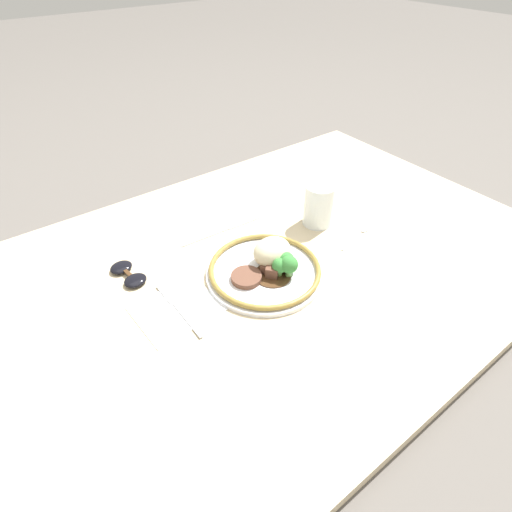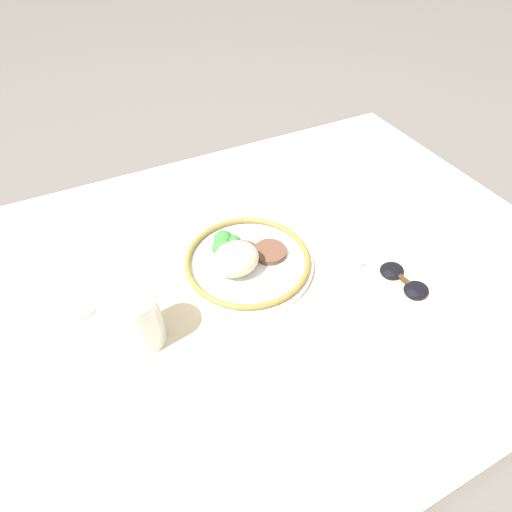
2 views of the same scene
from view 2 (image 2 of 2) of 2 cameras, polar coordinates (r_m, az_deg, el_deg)
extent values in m
plane|color=#5B5651|center=(0.81, -2.71, -5.18)|extent=(8.00, 8.00, 0.00)
cube|color=beige|center=(0.79, -2.75, -4.39)|extent=(1.37, 0.92, 0.03)
cube|color=white|center=(0.88, 12.00, 2.24)|extent=(0.17, 0.15, 0.00)
cylinder|color=white|center=(0.80, -1.20, -1.03)|extent=(0.26, 0.26, 0.01)
torus|color=olive|center=(0.80, -1.21, -0.47)|extent=(0.25, 0.25, 0.01)
ellipsoid|color=beige|center=(0.76, -2.87, -0.42)|extent=(0.09, 0.08, 0.06)
cylinder|color=brown|center=(0.81, 1.98, 0.59)|extent=(0.07, 0.07, 0.01)
cylinder|color=#472D19|center=(0.81, -2.20, 0.25)|extent=(0.08, 0.08, 0.00)
cube|color=brown|center=(0.81, -2.32, 0.67)|extent=(0.03, 0.03, 0.02)
cube|color=brown|center=(0.81, -2.11, 0.93)|extent=(0.04, 0.04, 0.03)
cube|color=brown|center=(0.80, -1.37, 0.14)|extent=(0.03, 0.03, 0.02)
cylinder|color=#669E51|center=(0.80, -4.52, 0.04)|extent=(0.01, 0.01, 0.02)
sphere|color=#387F38|center=(0.79, -4.61, 1.17)|extent=(0.04, 0.04, 0.04)
cylinder|color=#669E51|center=(0.82, -4.58, 1.07)|extent=(0.01, 0.01, 0.02)
sphere|color=#387F38|center=(0.80, -4.68, 2.32)|extent=(0.04, 0.04, 0.04)
cylinder|color=#669E51|center=(0.81, -5.22, 0.22)|extent=(0.01, 0.01, 0.01)
sphere|color=#387F38|center=(0.80, -5.30, 1.10)|extent=(0.03, 0.03, 0.03)
cylinder|color=#669E51|center=(0.81, -3.19, 0.78)|extent=(0.01, 0.01, 0.02)
sphere|color=#387F38|center=(0.80, -3.25, 1.85)|extent=(0.03, 0.03, 0.03)
cylinder|color=yellow|center=(0.70, -16.23, -9.48)|extent=(0.07, 0.07, 0.08)
cylinder|color=white|center=(0.68, -16.50, -8.68)|extent=(0.08, 0.08, 0.11)
cube|color=#B7B7BC|center=(0.90, 10.37, 3.95)|extent=(0.01, 0.11, 0.00)
cube|color=#B7B7BC|center=(0.85, 13.77, 0.24)|extent=(0.02, 0.07, 0.00)
cube|color=#B7B7BC|center=(0.71, 8.43, -10.69)|extent=(0.14, 0.01, 0.00)
cube|color=#B7B7BC|center=(0.68, -0.14, -14.02)|extent=(0.10, 0.02, 0.00)
cube|color=#B7B7BC|center=(0.80, -18.63, -5.23)|extent=(0.09, 0.03, 0.00)
ellipsoid|color=#B7B7BC|center=(0.79, -23.48, -7.77)|extent=(0.05, 0.03, 0.01)
ellipsoid|color=black|center=(0.83, 18.83, -1.95)|extent=(0.06, 0.05, 0.02)
ellipsoid|color=black|center=(0.81, 21.91, -4.53)|extent=(0.06, 0.05, 0.02)
cube|color=#472D19|center=(0.82, 20.39, -3.12)|extent=(0.01, 0.03, 0.00)
camera|label=1|loc=(1.21, 8.24, 46.09)|focal=28.00mm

